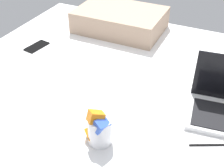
% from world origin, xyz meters
% --- Properties ---
extents(bed_mattress, '(1.80, 1.40, 0.18)m').
position_xyz_m(bed_mattress, '(0.00, 0.00, 0.09)').
color(bed_mattress, white).
rests_on(bed_mattress, ground).
extents(snack_cup, '(0.11, 0.09, 0.15)m').
position_xyz_m(snack_cup, '(0.01, -0.41, 0.24)').
color(snack_cup, silver).
rests_on(snack_cup, bed_mattress).
extents(cell_phone, '(0.09, 0.15, 0.01)m').
position_xyz_m(cell_phone, '(-0.64, 0.07, 0.18)').
color(cell_phone, black).
rests_on(cell_phone, bed_mattress).
extents(pillow, '(0.52, 0.36, 0.13)m').
position_xyz_m(pillow, '(-0.30, 0.48, 0.24)').
color(pillow, tan).
rests_on(pillow, bed_mattress).
extents(charger_cable, '(0.16, 0.08, 0.01)m').
position_xyz_m(charger_cable, '(0.39, -0.26, 0.18)').
color(charger_cable, black).
rests_on(charger_cable, bed_mattress).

